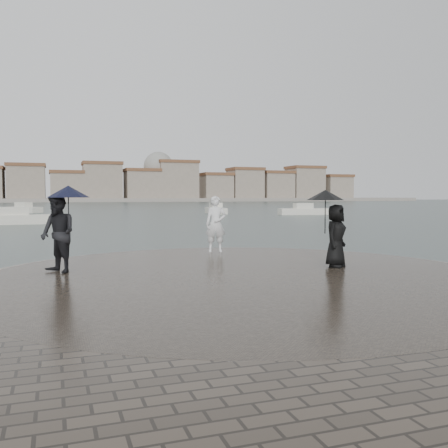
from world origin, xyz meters
name	(u,v)px	position (x,y,z in m)	size (l,w,h in m)	color
ground	(319,329)	(0.00, 0.00, 0.00)	(400.00, 400.00, 0.00)	#2B3835
kerb_ring	(242,283)	(0.00, 3.50, 0.16)	(12.50, 12.50, 0.32)	gray
quay_tip	(242,282)	(0.00, 3.50, 0.18)	(11.90, 11.90, 0.36)	#2D261E
statue	(216,224)	(0.84, 8.08, 1.25)	(0.65, 0.43, 1.79)	white
visitor_left	(60,225)	(-3.92, 5.18, 1.48)	(1.29, 1.17, 2.04)	black
visitor_right	(333,224)	(2.59, 3.91, 1.44)	(1.19, 1.02, 1.95)	black
far_skyline	(46,184)	(-6.29, 160.71, 5.61)	(260.00, 20.00, 37.00)	gray
boats	(147,212)	(5.48, 46.41, 0.38)	(35.27, 30.89, 1.50)	silver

